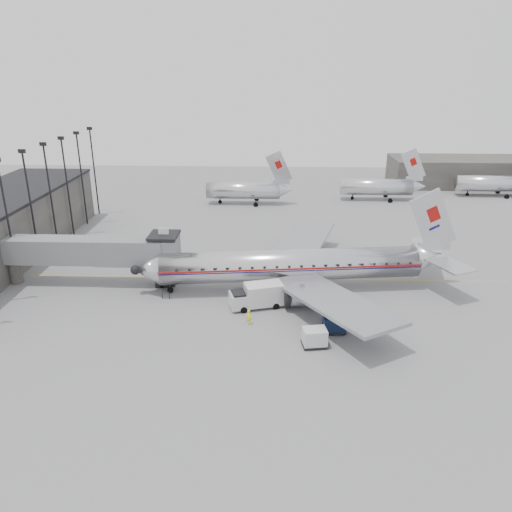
{
  "coord_description": "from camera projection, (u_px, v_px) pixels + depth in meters",
  "views": [
    {
      "loc": [
        4.05,
        -51.41,
        24.95
      ],
      "look_at": [
        1.87,
        5.4,
        3.2
      ],
      "focal_mm": 35.0,
      "sensor_mm": 36.0,
      "label": 1
    }
  ],
  "objects": [
    {
      "name": "hangar",
      "position": [
        460.0,
        172.0,
        110.36
      ],
      "size": [
        30.0,
        12.0,
        6.0
      ],
      "primitive_type": "cube",
      "color": "#3B3836",
      "rests_on": "ground"
    },
    {
      "name": "ramp_worker",
      "position": [
        249.0,
        317.0,
        51.1
      ],
      "size": [
        0.68,
        0.55,
        1.63
      ],
      "primitive_type": "imported",
      "rotation": [
        0.0,
        0.0,
        0.29
      ],
      "color": "#EFF91D",
      "rests_on": "ground"
    },
    {
      "name": "distant_aircraft_far",
      "position": [
        493.0,
        183.0,
        101.0
      ],
      "size": [
        16.39,
        3.2,
        10.26
      ],
      "color": "silver",
      "rests_on": "ground"
    },
    {
      "name": "floodlight_masts",
      "position": [
        41.0,
        197.0,
        67.17
      ],
      "size": [
        0.9,
        42.25,
        15.25
      ],
      "color": "black",
      "rests_on": "ground"
    },
    {
      "name": "ground",
      "position": [
        238.0,
        299.0,
        57.04
      ],
      "size": [
        160.0,
        160.0,
        0.0
      ],
      "primitive_type": "plane",
      "color": "slate",
      "rests_on": "ground"
    },
    {
      "name": "jet_bridge",
      "position": [
        101.0,
        251.0,
        59.57
      ],
      "size": [
        21.0,
        6.2,
        7.1
      ],
      "color": "#595B5E",
      "rests_on": "ground"
    },
    {
      "name": "baggage_cart_white",
      "position": [
        315.0,
        337.0,
        47.08
      ],
      "size": [
        2.55,
        2.09,
        1.81
      ],
      "rotation": [
        0.0,
        0.0,
        0.16
      ],
      "color": "#BDBDBF",
      "rests_on": "ground"
    },
    {
      "name": "apron_line",
      "position": [
        265.0,
        278.0,
        62.53
      ],
      "size": [
        60.0,
        0.15,
        0.01
      ],
      "primitive_type": "cube",
      "rotation": [
        0.0,
        0.0,
        1.57
      ],
      "color": "gold",
      "rests_on": "ground"
    },
    {
      "name": "baggage_cart_navy",
      "position": [
        334.0,
        324.0,
        49.56
      ],
      "size": [
        2.38,
        1.88,
        1.78
      ],
      "rotation": [
        0.0,
        0.0,
        0.07
      ],
      "color": "#0C1733",
      "rests_on": "ground"
    },
    {
      "name": "distant_aircraft_mid",
      "position": [
        377.0,
        186.0,
        98.13
      ],
      "size": [
        16.39,
        3.2,
        10.26
      ],
      "color": "silver",
      "rests_on": "ground"
    },
    {
      "name": "airliner",
      "position": [
        297.0,
        265.0,
        58.61
      ],
      "size": [
        37.9,
        34.93,
        12.01
      ],
      "rotation": [
        0.0,
        0.0,
        0.12
      ],
      "color": "silver",
      "rests_on": "ground"
    },
    {
      "name": "service_van",
      "position": [
        257.0,
        295.0,
        54.57
      ],
      "size": [
        6.15,
        3.76,
        2.71
      ],
      "rotation": [
        0.0,
        0.0,
        0.29
      ],
      "color": "silver",
      "rests_on": "ground"
    },
    {
      "name": "distant_aircraft_near",
      "position": [
        244.0,
        190.0,
        95.33
      ],
      "size": [
        16.39,
        3.2,
        10.26
      ],
      "color": "silver",
      "rests_on": "ground"
    }
  ]
}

